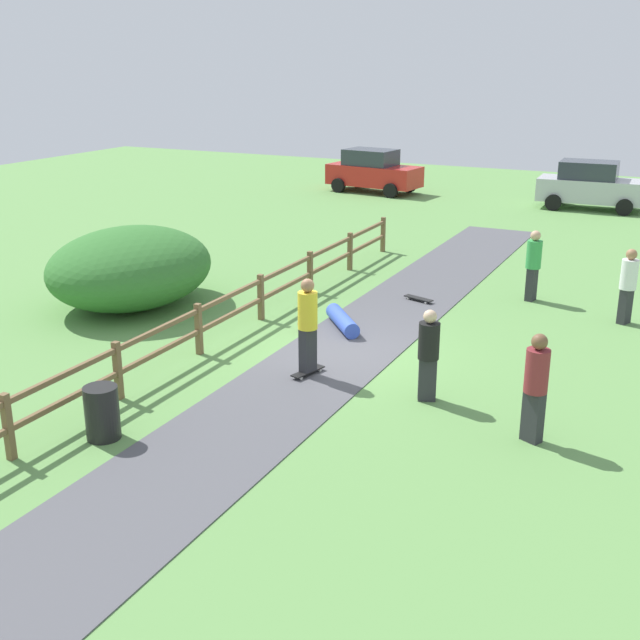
# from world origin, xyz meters

# --- Properties ---
(ground_plane) EXTENTS (60.00, 60.00, 0.00)m
(ground_plane) POSITION_xyz_m (0.00, 0.00, 0.00)
(ground_plane) COLOR #60934C
(asphalt_path) EXTENTS (2.40, 28.00, 0.02)m
(asphalt_path) POSITION_xyz_m (0.00, 0.00, 0.01)
(asphalt_path) COLOR #515156
(asphalt_path) RESTS_ON ground_plane
(wooden_fence) EXTENTS (0.12, 18.12, 1.10)m
(wooden_fence) POSITION_xyz_m (-2.60, 0.00, 0.67)
(wooden_fence) COLOR brown
(wooden_fence) RESTS_ON ground_plane
(bush_large) EXTENTS (3.71, 4.46, 1.95)m
(bush_large) POSITION_xyz_m (-6.06, 0.86, 0.98)
(bush_large) COLOR #33702D
(bush_large) RESTS_ON ground_plane
(trash_bin) EXTENTS (0.56, 0.56, 0.90)m
(trash_bin) POSITION_xyz_m (-1.80, -5.23, 0.45)
(trash_bin) COLOR black
(trash_bin) RESTS_ON ground_plane
(skater_riding) EXTENTS (0.46, 0.82, 1.95)m
(skater_riding) POSITION_xyz_m (-0.01, -1.36, 1.12)
(skater_riding) COLOR black
(skater_riding) RESTS_ON asphalt_path
(skater_fallen) EXTENTS (1.48, 1.45, 0.36)m
(skater_fallen) POSITION_xyz_m (-0.64, 1.45, 0.20)
(skater_fallen) COLOR blue
(skater_fallen) RESTS_ON asphalt_path
(skateboard_loose) EXTENTS (0.82, 0.44, 0.08)m
(skateboard_loose) POSITION_xyz_m (0.27, 4.29, 0.09)
(skateboard_loose) COLOR black
(skateboard_loose) RESTS_ON asphalt_path
(bystander_green) EXTENTS (0.44, 0.44, 1.81)m
(bystander_green) POSITION_xyz_m (2.79, 5.67, 1.00)
(bystander_green) COLOR #2D2D33
(bystander_green) RESTS_ON ground_plane
(bystander_maroon) EXTENTS (0.51, 0.51, 1.84)m
(bystander_maroon) POSITION_xyz_m (4.51, -2.25, 1.02)
(bystander_maroon) COLOR #2D2D33
(bystander_maroon) RESTS_ON ground_plane
(bystander_black) EXTENTS (0.49, 0.49, 1.72)m
(bystander_black) POSITION_xyz_m (2.45, -1.44, 0.95)
(bystander_black) COLOR #2D2D33
(bystander_black) RESTS_ON ground_plane
(bystander_white) EXTENTS (0.50, 0.50, 1.78)m
(bystander_white) POSITION_xyz_m (5.15, 4.77, 0.98)
(bystander_white) COLOR #2D2D33
(bystander_white) RESTS_ON ground_plane
(parked_car_red) EXTENTS (4.38, 2.41, 1.92)m
(parked_car_red) POSITION_xyz_m (-7.34, 19.59, 0.96)
(parked_car_red) COLOR red
(parked_car_red) RESTS_ON ground_plane
(parked_car_silver) EXTENTS (4.26, 2.11, 1.92)m
(parked_car_silver) POSITION_xyz_m (2.17, 19.58, 0.96)
(parked_car_silver) COLOR #B7B7BC
(parked_car_silver) RESTS_ON ground_plane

